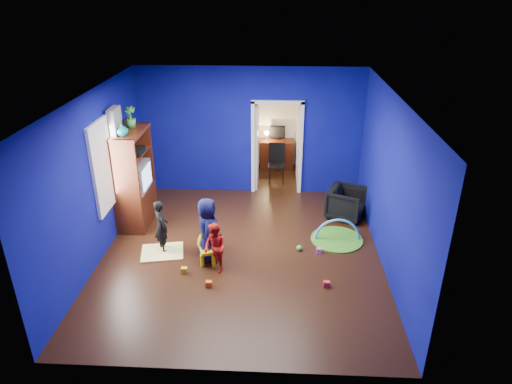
{
  "coord_description": "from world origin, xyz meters",
  "views": [
    {
      "loc": [
        0.63,
        -7.05,
        4.56
      ],
      "look_at": [
        0.25,
        0.4,
        1.07
      ],
      "focal_mm": 32.0,
      "sensor_mm": 36.0,
      "label": 1
    }
  ],
  "objects_px": {
    "child_black": "(161,226)",
    "crt_tv": "(135,176)",
    "armchair": "(346,203)",
    "study_desk": "(277,154)",
    "toddler_red": "(215,248)",
    "play_mat": "(337,239)",
    "folding_chair": "(277,164)",
    "vase": "(122,129)",
    "child_navy": "(208,230)",
    "hopper_ball": "(208,242)",
    "tv_armoire": "(134,178)",
    "kid_chair": "(208,251)"
  },
  "relations": [
    {
      "from": "toddler_red",
      "to": "play_mat",
      "type": "relative_size",
      "value": 0.9
    },
    {
      "from": "toddler_red",
      "to": "vase",
      "type": "relative_size",
      "value": 3.8
    },
    {
      "from": "armchair",
      "to": "study_desk",
      "type": "relative_size",
      "value": 0.82
    },
    {
      "from": "child_black",
      "to": "folding_chair",
      "type": "bearing_deg",
      "value": -67.13
    },
    {
      "from": "crt_tv",
      "to": "hopper_ball",
      "type": "bearing_deg",
      "value": -34.03
    },
    {
      "from": "tv_armoire",
      "to": "folding_chair",
      "type": "xyz_separation_m",
      "value": [
        2.82,
        2.2,
        -0.52
      ]
    },
    {
      "from": "child_navy",
      "to": "tv_armoire",
      "type": "distance_m",
      "value": 2.14
    },
    {
      "from": "armchair",
      "to": "vase",
      "type": "distance_m",
      "value": 4.69
    },
    {
      "from": "crt_tv",
      "to": "kid_chair",
      "type": "bearing_deg",
      "value": -41.39
    },
    {
      "from": "child_black",
      "to": "vase",
      "type": "relative_size",
      "value": 4.29
    },
    {
      "from": "armchair",
      "to": "kid_chair",
      "type": "distance_m",
      "value": 3.22
    },
    {
      "from": "vase",
      "to": "folding_chair",
      "type": "bearing_deg",
      "value": 41.52
    },
    {
      "from": "play_mat",
      "to": "child_black",
      "type": "bearing_deg",
      "value": -170.77
    },
    {
      "from": "child_navy",
      "to": "folding_chair",
      "type": "relative_size",
      "value": 1.3
    },
    {
      "from": "armchair",
      "to": "hopper_ball",
      "type": "height_order",
      "value": "armchair"
    },
    {
      "from": "child_navy",
      "to": "folding_chair",
      "type": "bearing_deg",
      "value": -23.83
    },
    {
      "from": "armchair",
      "to": "folding_chair",
      "type": "xyz_separation_m",
      "value": [
        -1.48,
        1.77,
        0.13
      ]
    },
    {
      "from": "hopper_ball",
      "to": "kid_chair",
      "type": "distance_m",
      "value": 0.39
    },
    {
      "from": "tv_armoire",
      "to": "play_mat",
      "type": "xyz_separation_m",
      "value": [
        4.02,
        -0.52,
        -0.97
      ]
    },
    {
      "from": "toddler_red",
      "to": "crt_tv",
      "type": "bearing_deg",
      "value": -174.09
    },
    {
      "from": "child_black",
      "to": "play_mat",
      "type": "bearing_deg",
      "value": -115.59
    },
    {
      "from": "tv_armoire",
      "to": "folding_chair",
      "type": "relative_size",
      "value": 2.13
    },
    {
      "from": "child_navy",
      "to": "hopper_ball",
      "type": "relative_size",
      "value": 2.98
    },
    {
      "from": "child_black",
      "to": "toddler_red",
      "type": "height_order",
      "value": "child_black"
    },
    {
      "from": "armchair",
      "to": "tv_armoire",
      "type": "height_order",
      "value": "tv_armoire"
    },
    {
      "from": "child_navy",
      "to": "crt_tv",
      "type": "bearing_deg",
      "value": 45.58
    },
    {
      "from": "child_navy",
      "to": "tv_armoire",
      "type": "bearing_deg",
      "value": 46.26
    },
    {
      "from": "vase",
      "to": "crt_tv",
      "type": "distance_m",
      "value": 1.1
    },
    {
      "from": "child_black",
      "to": "crt_tv",
      "type": "distance_m",
      "value": 1.38
    },
    {
      "from": "hopper_ball",
      "to": "kid_chair",
      "type": "relative_size",
      "value": 0.8
    },
    {
      "from": "toddler_red",
      "to": "folding_chair",
      "type": "distance_m",
      "value": 3.96
    },
    {
      "from": "toddler_red",
      "to": "child_navy",
      "type": "bearing_deg",
      "value": 164.99
    },
    {
      "from": "crt_tv",
      "to": "study_desk",
      "type": "height_order",
      "value": "crt_tv"
    },
    {
      "from": "armchair",
      "to": "play_mat",
      "type": "distance_m",
      "value": 1.04
    },
    {
      "from": "kid_chair",
      "to": "study_desk",
      "type": "height_order",
      "value": "study_desk"
    },
    {
      "from": "tv_armoire",
      "to": "study_desk",
      "type": "height_order",
      "value": "tv_armoire"
    },
    {
      "from": "hopper_ball",
      "to": "kid_chair",
      "type": "bearing_deg",
      "value": -80.42
    },
    {
      "from": "child_navy",
      "to": "study_desk",
      "type": "xyz_separation_m",
      "value": [
        1.16,
        4.46,
        -0.22
      ]
    },
    {
      "from": "toddler_red",
      "to": "play_mat",
      "type": "distance_m",
      "value": 2.5
    },
    {
      "from": "child_black",
      "to": "hopper_ball",
      "type": "xyz_separation_m",
      "value": [
        0.84,
        -0.01,
        -0.3
      ]
    },
    {
      "from": "armchair",
      "to": "child_black",
      "type": "distance_m",
      "value": 3.83
    },
    {
      "from": "play_mat",
      "to": "crt_tv",
      "type": "bearing_deg",
      "value": 172.53
    },
    {
      "from": "child_black",
      "to": "armchair",
      "type": "bearing_deg",
      "value": -102.07
    },
    {
      "from": "armchair",
      "to": "hopper_ball",
      "type": "xyz_separation_m",
      "value": [
        -2.69,
        -1.49,
        -0.13
      ]
    },
    {
      "from": "child_navy",
      "to": "vase",
      "type": "relative_size",
      "value": 5.08
    },
    {
      "from": "armchair",
      "to": "kid_chair",
      "type": "relative_size",
      "value": 1.44
    },
    {
      "from": "folding_chair",
      "to": "child_navy",
      "type": "bearing_deg",
      "value": -108.38
    },
    {
      "from": "crt_tv",
      "to": "armchair",
      "type": "bearing_deg",
      "value": 5.77
    },
    {
      "from": "child_black",
      "to": "toddler_red",
      "type": "xyz_separation_m",
      "value": [
        1.05,
        -0.59,
        -0.06
      ]
    },
    {
      "from": "armchair",
      "to": "child_black",
      "type": "xyz_separation_m",
      "value": [
        -3.53,
        -1.48,
        0.18
      ]
    }
  ]
}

